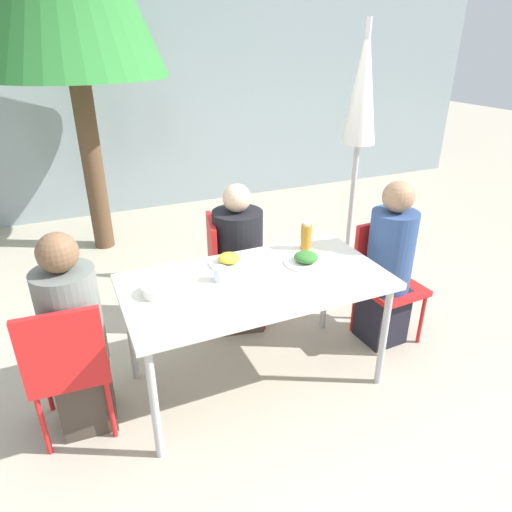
{
  "coord_description": "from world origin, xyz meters",
  "views": [
    {
      "loc": [
        -0.95,
        -2.14,
        2.03
      ],
      "look_at": [
        0.0,
        0.0,
        0.9
      ],
      "focal_mm": 32.0,
      "sensor_mm": 36.0,
      "label": 1
    }
  ],
  "objects": [
    {
      "name": "person_right",
      "position": [
        1.02,
        0.05,
        0.58
      ],
      "size": [
        0.31,
        0.31,
        1.2
      ],
      "rotation": [
        0.0,
        0.0,
        -3.09
      ],
      "color": "black",
      "rests_on": "ground"
    },
    {
      "name": "ground_plane",
      "position": [
        0.0,
        0.0,
        0.0
      ],
      "size": [
        24.0,
        24.0,
        0.0
      ],
      "primitive_type": "plane",
      "color": "#B2A893"
    },
    {
      "name": "chair_right",
      "position": [
        1.07,
        0.13,
        0.5
      ],
      "size": [
        0.42,
        0.42,
        0.86
      ],
      "rotation": [
        0.0,
        0.0,
        -3.09
      ],
      "color": "red",
      "rests_on": "ground"
    },
    {
      "name": "bottle",
      "position": [
        0.48,
        0.26,
        0.84
      ],
      "size": [
        0.07,
        0.07,
        0.19
      ],
      "color": "#B7751E",
      "rests_on": "dining_table"
    },
    {
      "name": "closed_umbrella",
      "position": [
        1.28,
        0.89,
        1.52
      ],
      "size": [
        0.36,
        0.36,
        2.16
      ],
      "color": "#333333",
      "rests_on": "ground"
    },
    {
      "name": "person_far",
      "position": [
        0.14,
        0.65,
        0.52
      ],
      "size": [
        0.39,
        0.39,
        1.12
      ],
      "rotation": [
        0.0,
        0.0,
        -1.79
      ],
      "color": "#473D33",
      "rests_on": "ground"
    },
    {
      "name": "plate_0",
      "position": [
        -0.07,
        0.25,
        0.77
      ],
      "size": [
        0.25,
        0.25,
        0.07
      ],
      "color": "white",
      "rests_on": "dining_table"
    },
    {
      "name": "building_facade",
      "position": [
        0.0,
        3.71,
        1.5
      ],
      "size": [
        10.0,
        0.2,
        3.0
      ],
      "color": "#89999E",
      "rests_on": "ground"
    },
    {
      "name": "drinking_cup",
      "position": [
        -0.2,
        0.07,
        0.79
      ],
      "size": [
        0.08,
        0.08,
        0.08
      ],
      "color": "silver",
      "rests_on": "dining_table"
    },
    {
      "name": "plate_1",
      "position": [
        0.37,
        0.06,
        0.78
      ],
      "size": [
        0.27,
        0.27,
        0.07
      ],
      "color": "white",
      "rests_on": "dining_table"
    },
    {
      "name": "dining_table",
      "position": [
        0.0,
        0.0,
        0.69
      ],
      "size": [
        1.54,
        0.8,
        0.75
      ],
      "color": "silver",
      "rests_on": "ground"
    },
    {
      "name": "person_left",
      "position": [
        -1.02,
        0.07,
        0.57
      ],
      "size": [
        0.32,
        0.32,
        1.19
      ],
      "rotation": [
        0.0,
        0.0,
        -0.07
      ],
      "color": "#473D33",
      "rests_on": "ground"
    },
    {
      "name": "chair_far",
      "position": [
        0.08,
        0.72,
        0.5
      ],
      "size": [
        0.48,
        0.48,
        0.86
      ],
      "rotation": [
        0.0,
        0.0,
        -1.79
      ],
      "color": "red",
      "rests_on": "ground"
    },
    {
      "name": "salad_bowl",
      "position": [
        -0.55,
        0.06,
        0.78
      ],
      "size": [
        0.19,
        0.19,
        0.06
      ],
      "color": "white",
      "rests_on": "dining_table"
    },
    {
      "name": "chair_left",
      "position": [
        -1.08,
        -0.01,
        0.5
      ],
      "size": [
        0.43,
        0.43,
        0.86
      ],
      "rotation": [
        0.0,
        0.0,
        -0.07
      ],
      "color": "red",
      "rests_on": "ground"
    }
  ]
}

